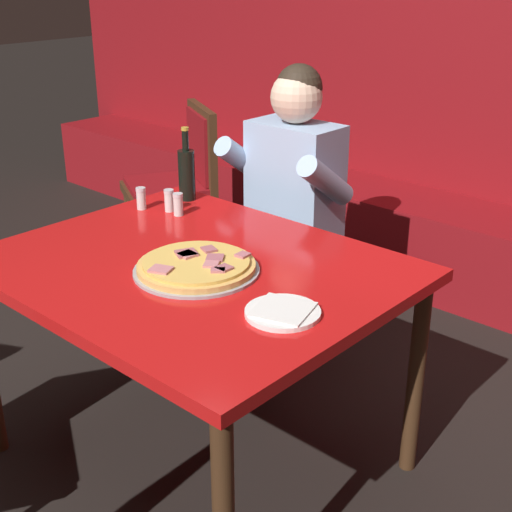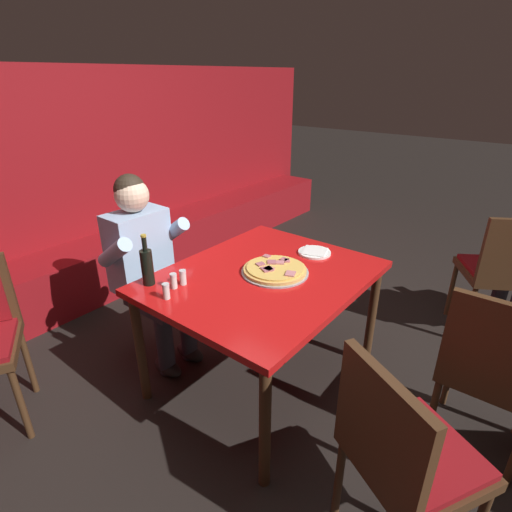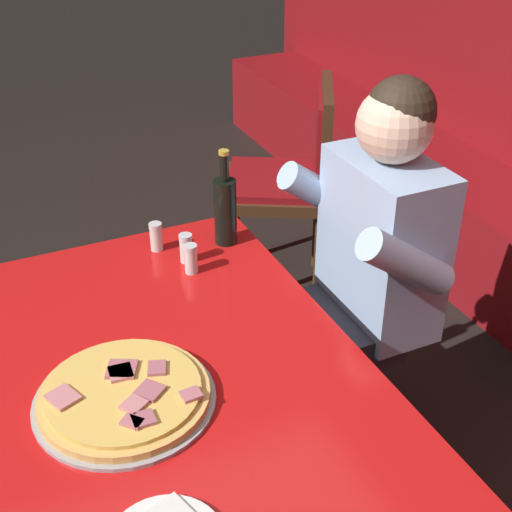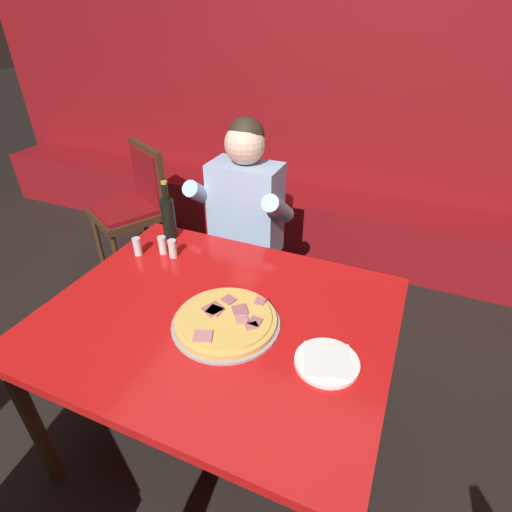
{
  "view_description": "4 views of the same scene",
  "coord_description": "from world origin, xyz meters",
  "px_view_note": "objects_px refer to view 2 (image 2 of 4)",
  "views": [
    {
      "loc": [
        1.55,
        -1.41,
        1.68
      ],
      "look_at": [
        0.04,
        0.25,
        0.72
      ],
      "focal_mm": 50.0,
      "sensor_mm": 36.0,
      "label": 1
    },
    {
      "loc": [
        -1.64,
        -1.25,
        1.82
      ],
      "look_at": [
        -0.02,
        0.04,
        0.88
      ],
      "focal_mm": 28.0,
      "sensor_mm": 36.0,
      "label": 2
    },
    {
      "loc": [
        1.22,
        -0.26,
        1.83
      ],
      "look_at": [
        -0.09,
        0.34,
        0.95
      ],
      "focal_mm": 50.0,
      "sensor_mm": 36.0,
      "label": 3
    },
    {
      "loc": [
        0.59,
        -0.99,
        1.75
      ],
      "look_at": [
        0.04,
        0.28,
        0.87
      ],
      "focal_mm": 28.0,
      "sensor_mm": 36.0,
      "label": 4
    }
  ],
  "objects_px": {
    "plate_white_paper": "(314,252)",
    "beer_bottle": "(147,266)",
    "dining_chair_by_booth": "(402,450)",
    "shaker_black_pepper": "(174,282)",
    "dining_chair_far_left": "(493,364)",
    "dining_chair_near_left": "(502,267)",
    "shaker_oregano": "(166,292)",
    "pizza": "(275,270)",
    "shaker_red_pepper_flakes": "(183,278)",
    "diner_seated_blue_shirt": "(149,264)",
    "main_dining_table": "(264,286)"
  },
  "relations": [
    {
      "from": "pizza",
      "to": "diner_seated_blue_shirt",
      "type": "xyz_separation_m",
      "value": [
        -0.31,
        0.78,
        -0.08
      ]
    },
    {
      "from": "diner_seated_blue_shirt",
      "to": "dining_chair_near_left",
      "type": "relative_size",
      "value": 1.31
    },
    {
      "from": "main_dining_table",
      "to": "shaker_black_pepper",
      "type": "relative_size",
      "value": 14.89
    },
    {
      "from": "plate_white_paper",
      "to": "shaker_oregano",
      "type": "bearing_deg",
      "value": 162.69
    },
    {
      "from": "shaker_black_pepper",
      "to": "main_dining_table",
      "type": "bearing_deg",
      "value": -33.24
    },
    {
      "from": "beer_bottle",
      "to": "shaker_oregano",
      "type": "relative_size",
      "value": 3.4
    },
    {
      "from": "main_dining_table",
      "to": "shaker_oregano",
      "type": "xyz_separation_m",
      "value": [
        -0.53,
        0.23,
        0.11
      ]
    },
    {
      "from": "shaker_red_pepper_flakes",
      "to": "main_dining_table",
      "type": "bearing_deg",
      "value": -36.52
    },
    {
      "from": "beer_bottle",
      "to": "dining_chair_by_booth",
      "type": "relative_size",
      "value": 0.31
    },
    {
      "from": "diner_seated_blue_shirt",
      "to": "dining_chair_near_left",
      "type": "height_order",
      "value": "diner_seated_blue_shirt"
    },
    {
      "from": "dining_chair_near_left",
      "to": "plate_white_paper",
      "type": "bearing_deg",
      "value": 136.03
    },
    {
      "from": "shaker_red_pepper_flakes",
      "to": "dining_chair_by_booth",
      "type": "bearing_deg",
      "value": -95.15
    },
    {
      "from": "pizza",
      "to": "shaker_red_pepper_flakes",
      "type": "relative_size",
      "value": 4.57
    },
    {
      "from": "shaker_black_pepper",
      "to": "shaker_oregano",
      "type": "bearing_deg",
      "value": -150.31
    },
    {
      "from": "main_dining_table",
      "to": "dining_chair_by_booth",
      "type": "bearing_deg",
      "value": -115.49
    },
    {
      "from": "pizza",
      "to": "dining_chair_far_left",
      "type": "bearing_deg",
      "value": -80.64
    },
    {
      "from": "shaker_oregano",
      "to": "dining_chair_far_left",
      "type": "relative_size",
      "value": 0.09
    },
    {
      "from": "plate_white_paper",
      "to": "beer_bottle",
      "type": "xyz_separation_m",
      "value": [
        -0.93,
        0.5,
        0.1
      ]
    },
    {
      "from": "dining_chair_near_left",
      "to": "shaker_red_pepper_flakes",
      "type": "bearing_deg",
      "value": 144.07
    },
    {
      "from": "shaker_oregano",
      "to": "dining_chair_far_left",
      "type": "xyz_separation_m",
      "value": [
        0.78,
        -1.41,
        -0.24
      ]
    },
    {
      "from": "shaker_red_pepper_flakes",
      "to": "dining_chair_far_left",
      "type": "relative_size",
      "value": 0.09
    },
    {
      "from": "beer_bottle",
      "to": "dining_chair_by_booth",
      "type": "height_order",
      "value": "beer_bottle"
    },
    {
      "from": "beer_bottle",
      "to": "dining_chair_near_left",
      "type": "relative_size",
      "value": 0.3
    },
    {
      "from": "plate_white_paper",
      "to": "beer_bottle",
      "type": "height_order",
      "value": "beer_bottle"
    },
    {
      "from": "dining_chair_near_left",
      "to": "pizza",
      "type": "bearing_deg",
      "value": 144.1
    },
    {
      "from": "shaker_black_pepper",
      "to": "dining_chair_near_left",
      "type": "relative_size",
      "value": 0.09
    },
    {
      "from": "beer_bottle",
      "to": "diner_seated_blue_shirt",
      "type": "height_order",
      "value": "diner_seated_blue_shirt"
    },
    {
      "from": "dining_chair_near_left",
      "to": "beer_bottle",
      "type": "bearing_deg",
      "value": 142.73
    },
    {
      "from": "dining_chair_by_booth",
      "to": "dining_chair_near_left",
      "type": "height_order",
      "value": "dining_chair_near_left"
    },
    {
      "from": "shaker_black_pepper",
      "to": "dining_chair_far_left",
      "type": "height_order",
      "value": "dining_chair_far_left"
    },
    {
      "from": "beer_bottle",
      "to": "shaker_red_pepper_flakes",
      "type": "height_order",
      "value": "beer_bottle"
    },
    {
      "from": "dining_chair_far_left",
      "to": "dining_chair_near_left",
      "type": "distance_m",
      "value": 1.19
    },
    {
      "from": "plate_white_paper",
      "to": "dining_chair_far_left",
      "type": "distance_m",
      "value": 1.15
    },
    {
      "from": "beer_bottle",
      "to": "diner_seated_blue_shirt",
      "type": "relative_size",
      "value": 0.23
    },
    {
      "from": "main_dining_table",
      "to": "shaker_black_pepper",
      "type": "height_order",
      "value": "shaker_black_pepper"
    },
    {
      "from": "dining_chair_by_booth",
      "to": "shaker_black_pepper",
      "type": "bearing_deg",
      "value": 87.5
    },
    {
      "from": "dining_chair_by_booth",
      "to": "dining_chair_near_left",
      "type": "distance_m",
      "value": 1.92
    },
    {
      "from": "shaker_oregano",
      "to": "dining_chair_far_left",
      "type": "height_order",
      "value": "dining_chair_far_left"
    },
    {
      "from": "shaker_black_pepper",
      "to": "diner_seated_blue_shirt",
      "type": "bearing_deg",
      "value": 69.25
    },
    {
      "from": "diner_seated_blue_shirt",
      "to": "dining_chair_by_booth",
      "type": "height_order",
      "value": "diner_seated_blue_shirt"
    },
    {
      "from": "plate_white_paper",
      "to": "shaker_oregano",
      "type": "relative_size",
      "value": 2.44
    },
    {
      "from": "shaker_oregano",
      "to": "dining_chair_near_left",
      "type": "height_order",
      "value": "dining_chair_near_left"
    },
    {
      "from": "shaker_red_pepper_flakes",
      "to": "pizza",
      "type": "bearing_deg",
      "value": -36.05
    },
    {
      "from": "dining_chair_far_left",
      "to": "shaker_red_pepper_flakes",
      "type": "bearing_deg",
      "value": 112.92
    },
    {
      "from": "plate_white_paper",
      "to": "beer_bottle",
      "type": "bearing_deg",
      "value": 151.5
    },
    {
      "from": "shaker_oregano",
      "to": "diner_seated_blue_shirt",
      "type": "height_order",
      "value": "diner_seated_blue_shirt"
    },
    {
      "from": "beer_bottle",
      "to": "shaker_black_pepper",
      "type": "relative_size",
      "value": 3.4
    },
    {
      "from": "beer_bottle",
      "to": "shaker_red_pepper_flakes",
      "type": "distance_m",
      "value": 0.2
    },
    {
      "from": "shaker_black_pepper",
      "to": "plate_white_paper",
      "type": "bearing_deg",
      "value": -22.35
    },
    {
      "from": "plate_white_paper",
      "to": "dining_chair_far_left",
      "type": "height_order",
      "value": "dining_chair_far_left"
    }
  ]
}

